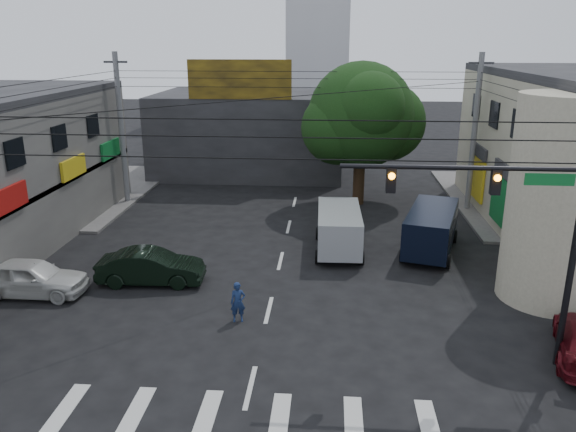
# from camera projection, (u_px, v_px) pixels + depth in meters

# --- Properties ---
(ground) EXTENTS (160.00, 160.00, 0.00)m
(ground) POSITION_uv_depth(u_px,v_px,m) (262.00, 336.00, 19.45)
(ground) COLOR black
(ground) RESTS_ON ground
(sidewalk_far_left) EXTENTS (16.00, 16.00, 0.15)m
(sidewalk_far_left) POSITION_uv_depth(u_px,v_px,m) (30.00, 191.00, 37.87)
(sidewalk_far_left) COLOR #514F4C
(sidewalk_far_left) RESTS_ON ground
(corner_column) EXTENTS (4.00, 4.00, 8.00)m
(corner_column) POSITION_uv_depth(u_px,v_px,m) (562.00, 201.00, 21.25)
(corner_column) COLOR gray
(corner_column) RESTS_ON ground
(building_far) EXTENTS (14.00, 10.00, 6.00)m
(building_far) POSITION_uv_depth(u_px,v_px,m) (251.00, 132.00, 43.58)
(building_far) COLOR #232326
(building_far) RESTS_ON ground
(billboard) EXTENTS (7.00, 0.30, 2.60)m
(billboard) POSITION_uv_depth(u_px,v_px,m) (240.00, 79.00, 37.63)
(billboard) COLOR olive
(billboard) RESTS_ON building_far
(street_tree) EXTENTS (6.40, 6.40, 8.70)m
(street_tree) POSITION_uv_depth(u_px,v_px,m) (361.00, 116.00, 33.69)
(street_tree) COLOR black
(street_tree) RESTS_ON ground
(traffic_gantry) EXTENTS (7.10, 0.35, 7.20)m
(traffic_gantry) POSITION_uv_depth(u_px,v_px,m) (520.00, 218.00, 16.47)
(traffic_gantry) COLOR black
(traffic_gantry) RESTS_ON ground
(utility_pole_far_left) EXTENTS (0.32, 0.32, 9.20)m
(utility_pole_far_left) POSITION_uv_depth(u_px,v_px,m) (121.00, 130.00, 34.06)
(utility_pole_far_left) COLOR #59595B
(utility_pole_far_left) RESTS_ON ground
(utility_pole_far_right) EXTENTS (0.32, 0.32, 9.20)m
(utility_pole_far_right) POSITION_uv_depth(u_px,v_px,m) (474.00, 134.00, 32.52)
(utility_pole_far_right) COLOR #59595B
(utility_pole_far_right) RESTS_ON ground
(dark_sedan) EXTENTS (2.03, 4.58, 1.45)m
(dark_sedan) POSITION_uv_depth(u_px,v_px,m) (151.00, 267.00, 23.53)
(dark_sedan) COLOR black
(dark_sedan) RESTS_ON ground
(white_compact) EXTENTS (1.84, 4.42, 1.50)m
(white_compact) POSITION_uv_depth(u_px,v_px,m) (31.00, 277.00, 22.43)
(white_compact) COLOR beige
(white_compact) RESTS_ON ground
(silver_minivan) EXTENTS (4.88, 2.20, 2.06)m
(silver_minivan) POSITION_uv_depth(u_px,v_px,m) (339.00, 231.00, 27.02)
(silver_minivan) COLOR #ABAFB3
(silver_minivan) RESTS_ON ground
(navy_van) EXTENTS (6.39, 4.84, 2.13)m
(navy_van) POSITION_uv_depth(u_px,v_px,m) (431.00, 231.00, 26.92)
(navy_van) COLOR black
(navy_van) RESTS_ON ground
(traffic_officer) EXTENTS (0.70, 0.60, 1.51)m
(traffic_officer) POSITION_uv_depth(u_px,v_px,m) (238.00, 302.00, 20.30)
(traffic_officer) COLOR #15244A
(traffic_officer) RESTS_ON ground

